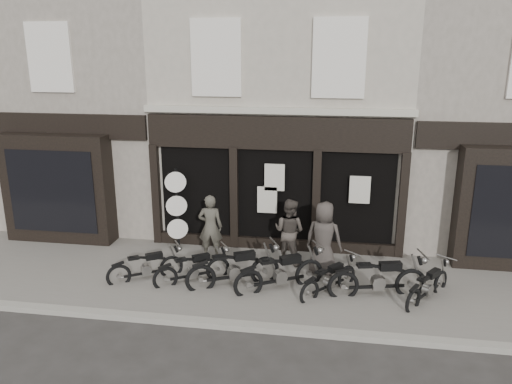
# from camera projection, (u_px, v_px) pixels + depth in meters

# --- Properties ---
(ground_plane) EXTENTS (90.00, 90.00, 0.00)m
(ground_plane) POSITION_uv_depth(u_px,v_px,m) (259.00, 301.00, 11.57)
(ground_plane) COLOR #2D2B28
(ground_plane) RESTS_ON ground
(pavement) EXTENTS (30.00, 4.20, 0.12)m
(pavement) POSITION_uv_depth(u_px,v_px,m) (264.00, 281.00, 12.41)
(pavement) COLOR slate
(pavement) RESTS_ON ground_plane
(kerb) EXTENTS (30.00, 0.25, 0.13)m
(kerb) POSITION_uv_depth(u_px,v_px,m) (250.00, 327.00, 10.36)
(kerb) COLOR gray
(kerb) RESTS_ON ground_plane
(central_building) EXTENTS (7.30, 6.22, 8.34)m
(central_building) POSITION_uv_depth(u_px,v_px,m) (287.00, 99.00, 16.10)
(central_building) COLOR #B4AA9A
(central_building) RESTS_ON ground
(neighbour_left) EXTENTS (5.60, 6.73, 8.34)m
(neighbour_left) POSITION_uv_depth(u_px,v_px,m) (102.00, 97.00, 17.01)
(neighbour_left) COLOR gray
(neighbour_left) RESTS_ON ground
(neighbour_right) EXTENTS (5.60, 6.73, 8.34)m
(neighbour_right) POSITION_uv_depth(u_px,v_px,m) (495.00, 103.00, 15.10)
(neighbour_right) COLOR gray
(neighbour_right) RESTS_ON ground
(motorcycle_0) EXTENTS (1.70, 1.25, 0.92)m
(motorcycle_0) POSITION_uv_depth(u_px,v_px,m) (146.00, 269.00, 12.37)
(motorcycle_0) COLOR black
(motorcycle_0) RESTS_ON ground
(motorcycle_1) EXTENTS (1.74, 1.30, 0.94)m
(motorcycle_1) POSITION_uv_depth(u_px,v_px,m) (193.00, 271.00, 12.23)
(motorcycle_1) COLOR black
(motorcycle_1) RESTS_ON ground
(motorcycle_2) EXTENTS (2.17, 1.33, 1.12)m
(motorcycle_2) POSITION_uv_depth(u_px,v_px,m) (235.00, 272.00, 12.03)
(motorcycle_2) COLOR black
(motorcycle_2) RESTS_ON ground
(motorcycle_3) EXTENTS (2.08, 1.43, 1.11)m
(motorcycle_3) POSITION_uv_depth(u_px,v_px,m) (281.00, 276.00, 11.84)
(motorcycle_3) COLOR black
(motorcycle_3) RESTS_ON ground
(motorcycle_4) EXTENTS (1.40, 1.54, 0.90)m
(motorcycle_4) POSITION_uv_depth(u_px,v_px,m) (329.00, 282.00, 11.70)
(motorcycle_4) COLOR black
(motorcycle_4) RESTS_ON ground
(motorcycle_5) EXTENTS (2.30, 0.90, 1.12)m
(motorcycle_5) POSITION_uv_depth(u_px,v_px,m) (378.00, 282.00, 11.52)
(motorcycle_5) COLOR black
(motorcycle_5) RESTS_ON ground
(motorcycle_6) EXTENTS (1.31, 1.63, 0.91)m
(motorcycle_6) POSITION_uv_depth(u_px,v_px,m) (428.00, 289.00, 11.36)
(motorcycle_6) COLOR black
(motorcycle_6) RESTS_ON ground
(man_left) EXTENTS (0.68, 0.48, 1.79)m
(man_left) POSITION_uv_depth(u_px,v_px,m) (210.00, 227.00, 13.42)
(man_left) COLOR #47443A
(man_left) RESTS_ON pavement
(man_centre) EXTENTS (1.04, 0.94, 1.76)m
(man_centre) POSITION_uv_depth(u_px,v_px,m) (289.00, 231.00, 13.14)
(man_centre) COLOR #443D37
(man_centre) RESTS_ON pavement
(man_right) EXTENTS (1.03, 0.79, 1.89)m
(man_right) POSITION_uv_depth(u_px,v_px,m) (324.00, 238.00, 12.47)
(man_right) COLOR #3B3531
(man_right) RESTS_ON pavement
(advert_sign_post) EXTENTS (0.57, 0.38, 2.44)m
(advert_sign_post) POSITION_uv_depth(u_px,v_px,m) (177.00, 212.00, 14.09)
(advert_sign_post) COLOR black
(advert_sign_post) RESTS_ON ground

